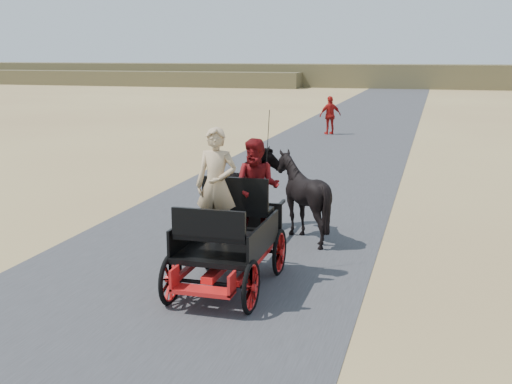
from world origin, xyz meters
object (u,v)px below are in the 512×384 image
(carriage, at_px, (228,265))
(horse_left, at_px, (249,193))
(pedestrian, at_px, (330,115))
(horse_right, at_px, (302,196))

(carriage, distance_m, horse_left, 3.09)
(horse_left, relative_size, pedestrian, 1.16)
(carriage, bearing_deg, pedestrian, 94.71)
(horse_right, xyz_separation_m, pedestrian, (-2.16, 16.57, 0.01))
(horse_left, height_order, horse_right, horse_right)
(carriage, relative_size, horse_left, 1.20)
(horse_left, bearing_deg, horse_right, -180.00)
(carriage, distance_m, pedestrian, 19.64)
(carriage, xyz_separation_m, pedestrian, (-1.61, 19.57, 0.50))
(horse_right, bearing_deg, carriage, 79.61)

